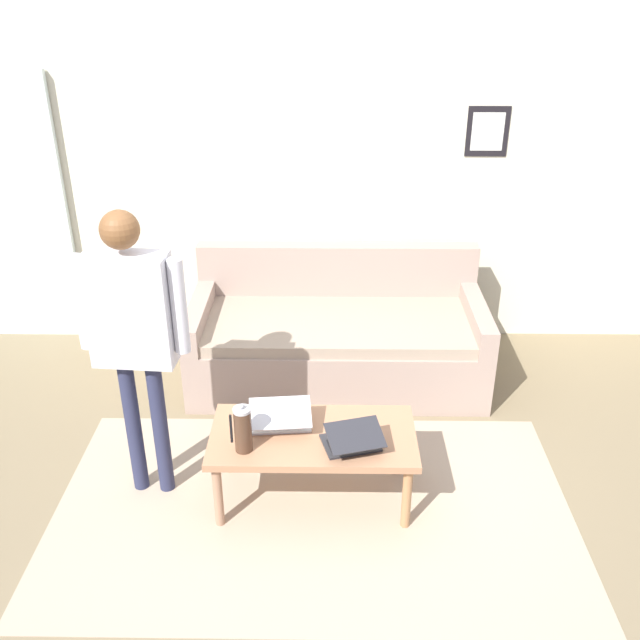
{
  "coord_description": "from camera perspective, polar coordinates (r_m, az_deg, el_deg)",
  "views": [
    {
      "loc": [
        -0.03,
        2.88,
        2.69
      ],
      "look_at": [
        0.02,
        -0.81,
        0.8
      ],
      "focal_mm": 39.13,
      "sensor_mm": 36.0,
      "label": 1
    }
  ],
  "objects": [
    {
      "name": "ground_plane",
      "position": [
        3.94,
        0.12,
        -15.93
      ],
      "size": [
        7.68,
        7.68,
        0.0
      ],
      "primitive_type": "plane",
      "color": "#806F51"
    },
    {
      "name": "area_rug",
      "position": [
        3.99,
        -0.58,
        -15.15
      ],
      "size": [
        2.84,
        1.68,
        0.01
      ],
      "primitive_type": "cube",
      "color": "tan",
      "rests_on": "ground_plane"
    },
    {
      "name": "back_wall",
      "position": [
        5.25,
        0.45,
        12.36
      ],
      "size": [
        7.04,
        0.11,
        2.7
      ],
      "color": "silver",
      "rests_on": "ground_plane"
    },
    {
      "name": "interior_door",
      "position": [
        5.77,
        -23.8,
        8.06
      ],
      "size": [
        0.82,
        0.09,
        2.05
      ],
      "color": "white",
      "rests_on": "ground_plane"
    },
    {
      "name": "couch",
      "position": [
        4.97,
        1.41,
        -1.54
      ],
      "size": [
        2.03,
        0.94,
        0.88
      ],
      "color": "tan",
      "rests_on": "ground_plane"
    },
    {
      "name": "coffee_table",
      "position": [
        3.82,
        -0.57,
        -9.89
      ],
      "size": [
        1.11,
        0.56,
        0.44
      ],
      "color": "#AF7956",
      "rests_on": "ground_plane"
    },
    {
      "name": "laptop_left",
      "position": [
        3.68,
        2.65,
        -9.79
      ],
      "size": [
        0.35,
        0.34,
        0.14
      ],
      "color": "#28282D",
      "rests_on": "coffee_table"
    },
    {
      "name": "laptop_center",
      "position": [
        3.84,
        -3.28,
        -8.02
      ],
      "size": [
        0.36,
        0.33,
        0.15
      ],
      "color": "silver",
      "rests_on": "coffee_table"
    },
    {
      "name": "french_press",
      "position": [
        3.63,
        -6.33,
        -8.86
      ],
      "size": [
        0.11,
        0.09,
        0.28
      ],
      "color": "#4C3323",
      "rests_on": "coffee_table"
    },
    {
      "name": "person_standing",
      "position": [
        3.66,
        -15.08,
        -0.25
      ],
      "size": [
        0.58,
        0.22,
        1.66
      ],
      "color": "#2B2E4B",
      "rests_on": "ground_plane"
    }
  ]
}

